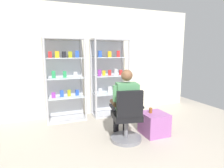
{
  "coord_description": "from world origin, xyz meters",
  "views": [
    {
      "loc": [
        -1.09,
        -1.69,
        1.6
      ],
      "look_at": [
        0.16,
        1.54,
        1.0
      ],
      "focal_mm": 30.43,
      "sensor_mm": 36.0,
      "label": 1
    }
  ],
  "objects": [
    {
      "name": "office_chair",
      "position": [
        0.31,
        1.19,
        0.39
      ],
      "size": [
        0.6,
        0.56,
        0.96
      ],
      "color": "slate",
      "rests_on": "ground"
    },
    {
      "name": "storage_crate",
      "position": [
        0.93,
        1.28,
        0.21
      ],
      "size": [
        0.46,
        0.47,
        0.43
      ],
      "primitive_type": "cube",
      "color": "#9E599E",
      "rests_on": "ground"
    },
    {
      "name": "display_cabinet_left",
      "position": [
        -0.55,
        2.76,
        0.97
      ],
      "size": [
        0.9,
        0.45,
        1.9
      ],
      "color": "#B7B7BC",
      "rests_on": "ground"
    },
    {
      "name": "seated_shopkeeper",
      "position": [
        0.33,
        1.35,
        0.71
      ],
      "size": [
        0.53,
        0.61,
        1.29
      ],
      "color": "black",
      "rests_on": "ground"
    },
    {
      "name": "tea_glass",
      "position": [
        0.87,
        1.31,
        0.48
      ],
      "size": [
        0.06,
        0.06,
        0.1
      ],
      "primitive_type": "cylinder",
      "color": "brown",
      "rests_on": "storage_crate"
    },
    {
      "name": "display_cabinet_right",
      "position": [
        0.55,
        2.76,
        0.96
      ],
      "size": [
        0.9,
        0.45,
        1.9
      ],
      "color": "#B7B7BC",
      "rests_on": "ground"
    },
    {
      "name": "back_wall",
      "position": [
        0.0,
        3.0,
        1.35
      ],
      "size": [
        6.0,
        0.1,
        2.7
      ],
      "primitive_type": "cube",
      "color": "silver",
      "rests_on": "ground"
    }
  ]
}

